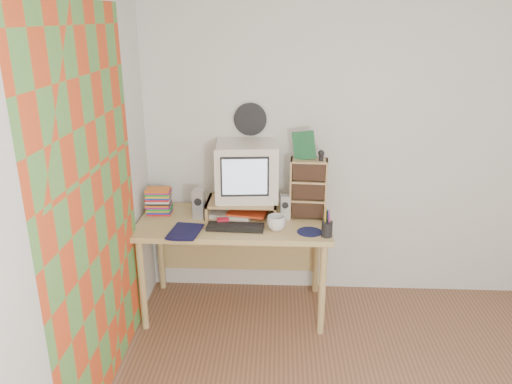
# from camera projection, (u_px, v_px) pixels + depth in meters

# --- Properties ---
(back_wall) EXTENTS (3.50, 0.00, 3.50)m
(back_wall) POSITION_uv_depth(u_px,v_px,m) (372.00, 143.00, 3.81)
(back_wall) COLOR silver
(back_wall) RESTS_ON floor
(left_wall) EXTENTS (0.00, 3.50, 3.50)m
(left_wall) POSITION_uv_depth(u_px,v_px,m) (46.00, 233.00, 2.24)
(left_wall) COLOR silver
(left_wall) RESTS_ON floor
(curtain) EXTENTS (0.00, 2.20, 2.20)m
(curtain) POSITION_uv_depth(u_px,v_px,m) (95.00, 214.00, 2.72)
(curtain) COLOR #D7471E
(curtain) RESTS_ON left_wall
(wall_disc) EXTENTS (0.25, 0.02, 0.25)m
(wall_disc) POSITION_uv_depth(u_px,v_px,m) (250.00, 119.00, 3.77)
(wall_disc) COLOR black
(wall_disc) RESTS_ON back_wall
(desk) EXTENTS (1.40, 0.70, 0.75)m
(desk) POSITION_uv_depth(u_px,v_px,m) (235.00, 233.00, 3.78)
(desk) COLOR tan
(desk) RESTS_ON floor
(monitor_riser) EXTENTS (0.52, 0.30, 0.12)m
(monitor_riser) POSITION_uv_depth(u_px,v_px,m) (242.00, 203.00, 3.73)
(monitor_riser) COLOR tan
(monitor_riser) RESTS_ON desk
(crt_monitor) EXTENTS (0.48, 0.48, 0.42)m
(crt_monitor) POSITION_uv_depth(u_px,v_px,m) (246.00, 171.00, 3.70)
(crt_monitor) COLOR silver
(crt_monitor) RESTS_ON monitor_riser
(speaker_left) EXTENTS (0.09, 0.09, 0.22)m
(speaker_left) POSITION_uv_depth(u_px,v_px,m) (199.00, 204.00, 3.67)
(speaker_left) COLOR #A6A7AB
(speaker_left) RESTS_ON desk
(speaker_right) EXTENTS (0.07, 0.07, 0.19)m
(speaker_right) POSITION_uv_depth(u_px,v_px,m) (285.00, 207.00, 3.66)
(speaker_right) COLOR #A6A7AB
(speaker_right) RESTS_ON desk
(keyboard) EXTENTS (0.41, 0.15, 0.03)m
(keyboard) POSITION_uv_depth(u_px,v_px,m) (235.00, 227.00, 3.51)
(keyboard) COLOR black
(keyboard) RESTS_ON desk
(dvd_stack) EXTENTS (0.18, 0.13, 0.25)m
(dvd_stack) POSITION_uv_depth(u_px,v_px,m) (159.00, 198.00, 3.75)
(dvd_stack) COLOR brown
(dvd_stack) RESTS_ON desk
(cd_rack) EXTENTS (0.28, 0.16, 0.45)m
(cd_rack) POSITION_uv_depth(u_px,v_px,m) (308.00, 189.00, 3.65)
(cd_rack) COLOR tan
(cd_rack) RESTS_ON desk
(mug) EXTENTS (0.16, 0.16, 0.11)m
(mug) POSITION_uv_depth(u_px,v_px,m) (276.00, 223.00, 3.48)
(mug) COLOR silver
(mug) RESTS_ON desk
(diary) EXTENTS (0.27, 0.21, 0.05)m
(diary) POSITION_uv_depth(u_px,v_px,m) (171.00, 229.00, 3.45)
(diary) COLOR #0E0E36
(diary) RESTS_ON desk
(mousepad) EXTENTS (0.19, 0.19, 0.00)m
(mousepad) POSITION_uv_depth(u_px,v_px,m) (310.00, 232.00, 3.46)
(mousepad) COLOR #0F1333
(mousepad) RESTS_ON desk
(pen_cup) EXTENTS (0.08, 0.08, 0.15)m
(pen_cup) POSITION_uv_depth(u_px,v_px,m) (327.00, 226.00, 3.37)
(pen_cup) COLOR black
(pen_cup) RESTS_ON desk
(papers) EXTENTS (0.37, 0.30, 0.04)m
(papers) POSITION_uv_depth(u_px,v_px,m) (238.00, 212.00, 3.76)
(papers) COLOR beige
(papers) RESTS_ON desk
(red_box) EXTENTS (0.09, 0.07, 0.04)m
(red_box) POSITION_uv_depth(u_px,v_px,m) (223.00, 221.00, 3.59)
(red_box) COLOR red
(red_box) RESTS_ON desk
(game_box) EXTENTS (0.16, 0.06, 0.20)m
(game_box) POSITION_uv_depth(u_px,v_px,m) (304.00, 145.00, 3.56)
(game_box) COLOR #18562E
(game_box) RESTS_ON cd_rack
(webcam) EXTENTS (0.05, 0.05, 0.08)m
(webcam) POSITION_uv_depth(u_px,v_px,m) (321.00, 155.00, 3.54)
(webcam) COLOR black
(webcam) RESTS_ON cd_rack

